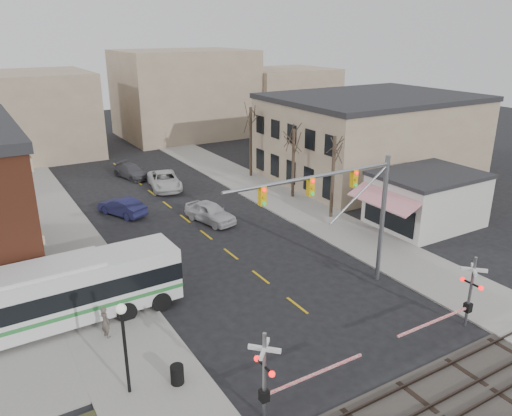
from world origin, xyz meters
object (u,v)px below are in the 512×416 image
(transit_bus, at_px, (53,295))
(pedestrian_near, at_px, (105,322))
(car_c, at_px, (165,180))
(traffic_signal_mast, at_px, (346,200))
(rr_crossing_east, at_px, (465,295))
(rr_crossing_west, at_px, (273,374))
(car_d, at_px, (132,171))
(street_lamp, at_px, (123,330))
(pedestrian_far, at_px, (93,292))
(car_b, at_px, (122,207))
(trash_bin, at_px, (177,374))
(car_a, at_px, (210,212))

(transit_bus, relative_size, pedestrian_near, 7.81)
(transit_bus, height_order, car_c, transit_bus)
(traffic_signal_mast, bearing_deg, pedestrian_near, 170.03)
(rr_crossing_east, height_order, pedestrian_near, rr_crossing_east)
(pedestrian_near, bearing_deg, rr_crossing_east, -136.77)
(rr_crossing_west, distance_m, car_c, 31.99)
(car_d, distance_m, pedestrian_near, 29.52)
(rr_crossing_west, distance_m, street_lamp, 6.37)
(traffic_signal_mast, bearing_deg, car_c, 93.65)
(street_lamp, height_order, pedestrian_far, street_lamp)
(pedestrian_far, bearing_deg, pedestrian_near, -161.46)
(rr_crossing_west, distance_m, pedestrian_far, 12.91)
(transit_bus, xyz_separation_m, pedestrian_near, (1.95, -2.41, -0.95))
(rr_crossing_east, distance_m, street_lamp, 17.00)
(traffic_signal_mast, distance_m, car_b, 21.45)
(transit_bus, distance_m, car_d, 28.08)
(traffic_signal_mast, bearing_deg, car_d, 96.05)
(traffic_signal_mast, relative_size, car_b, 2.39)
(pedestrian_far, bearing_deg, traffic_signal_mast, -91.11)
(traffic_signal_mast, bearing_deg, pedestrian_far, 156.21)
(street_lamp, distance_m, car_b, 22.76)
(traffic_signal_mast, relative_size, car_c, 1.86)
(street_lamp, distance_m, car_d, 34.04)
(rr_crossing_west, xyz_separation_m, trash_bin, (-2.67, 3.63, -1.41))
(car_d, bearing_deg, car_a, -97.70)
(rr_crossing_east, distance_m, car_a, 21.07)
(trash_bin, xyz_separation_m, pedestrian_near, (-1.72, 5.13, 0.41))
(transit_bus, bearing_deg, car_d, 64.42)
(trash_bin, bearing_deg, car_b, 79.22)
(car_c, bearing_deg, pedestrian_far, -110.07)
(street_lamp, bearing_deg, rr_crossing_east, -13.62)
(rr_crossing_east, bearing_deg, street_lamp, 166.38)
(rr_crossing_east, xyz_separation_m, pedestrian_far, (-15.96, 12.02, -1.02))
(car_b, bearing_deg, street_lamp, 49.44)
(traffic_signal_mast, distance_m, rr_crossing_east, 7.86)
(car_a, xyz_separation_m, car_d, (-1.50, 15.76, -0.11))
(rr_crossing_west, xyz_separation_m, car_d, (5.77, 36.47, -1.26))
(transit_bus, height_order, trash_bin, transit_bus)
(street_lamp, height_order, trash_bin, street_lamp)
(car_a, bearing_deg, pedestrian_near, -148.56)
(rr_crossing_west, bearing_deg, pedestrian_far, 108.79)
(car_d, height_order, pedestrian_near, pedestrian_near)
(rr_crossing_west, xyz_separation_m, pedestrian_far, (-4.15, 12.19, -1.02))
(transit_bus, distance_m, car_a, 16.66)
(car_d, bearing_deg, pedestrian_far, -125.36)
(traffic_signal_mast, distance_m, rr_crossing_west, 11.65)
(rr_crossing_east, relative_size, pedestrian_far, 3.37)
(trash_bin, distance_m, car_c, 29.26)
(car_a, xyz_separation_m, pedestrian_far, (-11.41, -8.53, 0.12))
(car_a, bearing_deg, car_c, 75.13)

